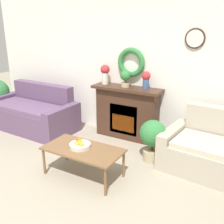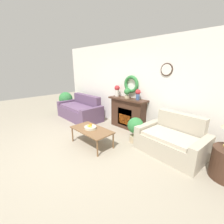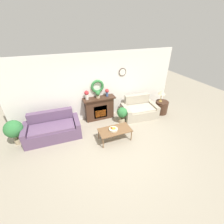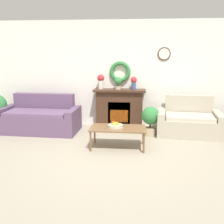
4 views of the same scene
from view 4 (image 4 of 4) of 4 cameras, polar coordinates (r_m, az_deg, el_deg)
name	(u,v)px [view 4 (image 4 of 4)]	position (r m, az deg, el deg)	size (l,w,h in m)	color
ground_plane	(112,160)	(4.83, 0.09, -10.33)	(16.00, 16.00, 0.00)	#9E937F
wall_back	(121,74)	(6.82, 2.01, 8.21)	(6.80, 0.16, 2.70)	white
fireplace	(119,108)	(6.74, 1.64, 0.85)	(1.31, 0.41, 0.99)	#42281C
couch_left	(40,118)	(6.67, -15.37, -1.37)	(1.91, 0.98, 0.89)	#604766
loveseat_right	(189,122)	(6.46, 16.36, -2.02)	(1.53, 1.06, 0.89)	#B2A893
coffee_table	(118,129)	(5.29, 1.31, -3.79)	(1.12, 0.58, 0.43)	brown
fruit_bowl	(115,125)	(5.27, 0.70, -2.93)	(0.30, 0.30, 0.12)	beige
vase_on_mantel_left	(101,81)	(6.69, -2.47, 6.85)	(0.17, 0.17, 0.37)	silver
vase_on_mantel_right	(134,82)	(6.63, 4.75, 6.50)	(0.15, 0.15, 0.32)	#3D5684
potted_plant_on_mantel	(118,82)	(6.62, 1.33, 6.46)	(0.19, 0.19, 0.31)	tan
potted_plant_floor_by_loveseat	(150,118)	(6.15, 8.38, -1.36)	(0.42, 0.42, 0.68)	tan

